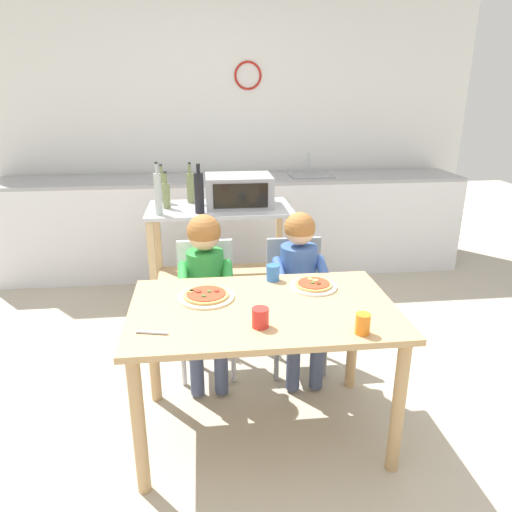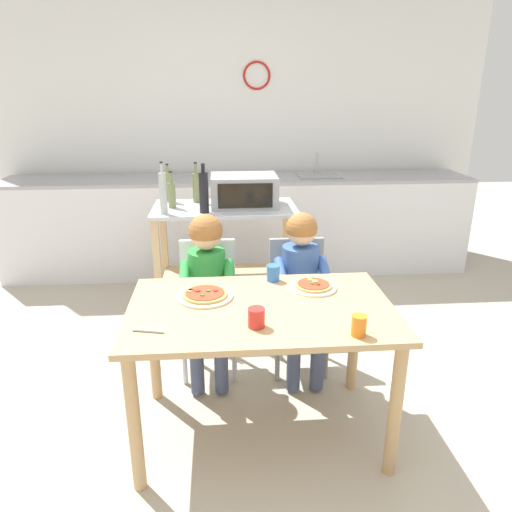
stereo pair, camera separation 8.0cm
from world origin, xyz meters
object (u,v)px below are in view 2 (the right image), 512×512
object	(u,v)px
child_in_green_shirt	(207,277)
dining_chair_right	(298,294)
pizza_plate_cream	(205,295)
pizza_plate_white	(313,286)
toaster_oven	(244,191)
drinking_cup_blue	(273,273)
bottle_squat_spirits	(172,194)
dining_table	(261,326)
bottle_slim_sauce	(204,192)
dining_chair_left	(208,297)
drinking_cup_red	(256,318)
bottle_clear_vinegar	(196,187)
kitchen_island_cart	(225,243)
child_in_blue_striped_shirt	(302,277)
drinking_cup_orange	(359,326)
bottle_tall_green_wine	(168,186)
bottle_dark_olive_oil	(163,193)
serving_spoon	(148,331)

from	to	relation	value
child_in_green_shirt	dining_chair_right	bearing A→B (deg)	10.75
pizza_plate_cream	pizza_plate_white	size ratio (longest dim) A/B	1.15
toaster_oven	drinking_cup_blue	size ratio (longest dim) A/B	5.60
bottle_squat_spirits	drinking_cup_blue	bearing A→B (deg)	-60.64
dining_table	child_in_green_shirt	xyz separation A→B (m)	(-0.27, 0.55, 0.05)
bottle_slim_sauce	dining_chair_left	world-z (taller)	bottle_slim_sauce
drinking_cup_red	pizza_plate_cream	bearing A→B (deg)	125.33
drinking_cup_red	bottle_clear_vinegar	bearing A→B (deg)	100.13
toaster_oven	bottle_slim_sauce	xyz separation A→B (m)	(-0.29, -0.18, 0.03)
kitchen_island_cart	drinking_cup_blue	world-z (taller)	kitchen_island_cart
child_in_green_shirt	child_in_blue_striped_shirt	xyz separation A→B (m)	(0.56, -0.02, -0.01)
toaster_oven	drinking_cup_orange	world-z (taller)	toaster_oven
bottle_tall_green_wine	bottle_dark_olive_oil	bearing A→B (deg)	-89.70
pizza_plate_cream	pizza_plate_white	distance (m)	0.57
child_in_green_shirt	pizza_plate_cream	xyz separation A→B (m)	(-0.00, -0.42, 0.07)
kitchen_island_cart	toaster_oven	distance (m)	0.43
serving_spoon	child_in_blue_striped_shirt	bearing A→B (deg)	43.16
pizza_plate_cream	serving_spoon	xyz separation A→B (m)	(-0.23, -0.34, -0.01)
bottle_tall_green_wine	drinking_cup_red	bearing A→B (deg)	-73.67
child_in_green_shirt	serving_spoon	xyz separation A→B (m)	(-0.24, -0.76, 0.06)
drinking_cup_blue	bottle_tall_green_wine	bearing A→B (deg)	116.98
dining_chair_left	bottle_dark_olive_oil	bearing A→B (deg)	117.69
child_in_green_shirt	serving_spoon	distance (m)	0.80
bottle_tall_green_wine	drinking_cup_orange	distance (m)	2.18
dining_chair_left	drinking_cup_orange	world-z (taller)	dining_chair_left
dining_chair_left	child_in_blue_striped_shirt	size ratio (longest dim) A/B	0.81
pizza_plate_cream	bottle_slim_sauce	bearing A→B (deg)	91.14
dining_chair_left	dining_chair_right	distance (m)	0.56
dining_table	drinking_cup_orange	distance (m)	0.52
child_in_green_shirt	bottle_squat_spirits	bearing A→B (deg)	106.58
kitchen_island_cart	drinking_cup_orange	xyz separation A→B (m)	(0.53, -1.74, 0.19)
dining_table	pizza_plate_cream	xyz separation A→B (m)	(-0.27, 0.12, 0.12)
bottle_tall_green_wine	bottle_clear_vinegar	size ratio (longest dim) A/B	0.95
dining_chair_left	toaster_oven	bearing A→B (deg)	70.86
bottle_clear_vinegar	dining_chair_left	size ratio (longest dim) A/B	0.38
toaster_oven	dining_chair_left	size ratio (longest dim) A/B	0.60
dining_chair_left	drinking_cup_blue	world-z (taller)	dining_chair_left
bottle_clear_vinegar	drinking_cup_blue	bearing A→B (deg)	-70.48
child_in_green_shirt	drinking_cup_red	world-z (taller)	child_in_green_shirt
bottle_squat_spirits	pizza_plate_white	world-z (taller)	bottle_squat_spirits
dining_chair_left	pizza_plate_white	world-z (taller)	dining_chair_left
bottle_tall_green_wine	dining_chair_right	bearing A→B (deg)	-48.50
child_in_green_shirt	pizza_plate_white	xyz separation A→B (m)	(0.56, -0.35, 0.07)
kitchen_island_cart	dining_chair_right	world-z (taller)	kitchen_island_cart
bottle_squat_spirits	serving_spoon	world-z (taller)	bottle_squat_spirits
kitchen_island_cart	drinking_cup_blue	distance (m)	1.15
child_in_blue_striped_shirt	toaster_oven	bearing A→B (deg)	107.65
bottle_clear_vinegar	pizza_plate_cream	bearing A→B (deg)	-86.51
drinking_cup_red	serving_spoon	bearing A→B (deg)	-178.36
toaster_oven	pizza_plate_cream	size ratio (longest dim) A/B	1.74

